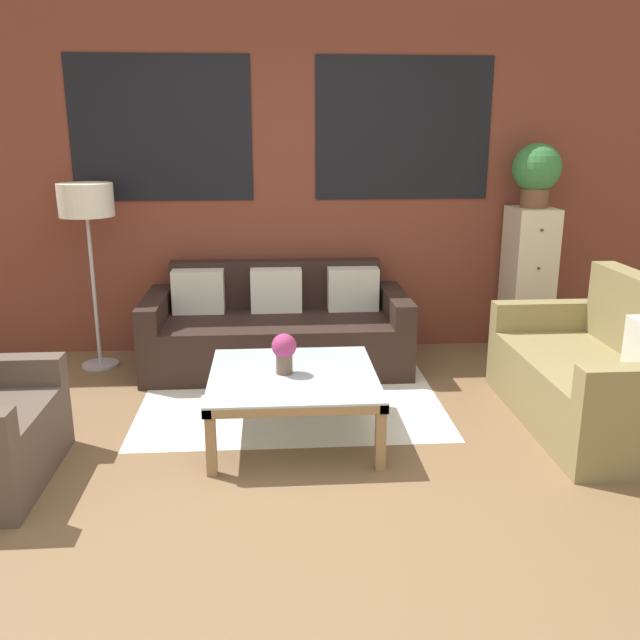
# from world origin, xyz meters

# --- Properties ---
(ground_plane) EXTENTS (16.00, 16.00, 0.00)m
(ground_plane) POSITION_xyz_m (0.00, 0.00, 0.00)
(ground_plane) COLOR brown
(wall_back_brick) EXTENTS (8.40, 0.09, 2.80)m
(wall_back_brick) POSITION_xyz_m (0.00, 2.44, 1.41)
(wall_back_brick) COLOR brown
(wall_back_brick) RESTS_ON ground_plane
(rug) EXTENTS (2.02, 1.50, 0.00)m
(rug) POSITION_xyz_m (0.00, 1.23, 0.00)
(rug) COLOR silver
(rug) RESTS_ON ground_plane
(couch_dark) EXTENTS (2.00, 0.88, 0.78)m
(couch_dark) POSITION_xyz_m (-0.08, 1.95, 0.29)
(couch_dark) COLOR black
(couch_dark) RESTS_ON ground_plane
(settee_vintage) EXTENTS (0.80, 1.51, 0.92)m
(settee_vintage) POSITION_xyz_m (1.90, 0.69, 0.31)
(settee_vintage) COLOR olive
(settee_vintage) RESTS_ON ground_plane
(coffee_table) EXTENTS (0.98, 0.98, 0.40)m
(coffee_table) POSITION_xyz_m (0.00, 0.65, 0.35)
(coffee_table) COLOR silver
(coffee_table) RESTS_ON ground_plane
(floor_lamp) EXTENTS (0.40, 0.40, 1.42)m
(floor_lamp) POSITION_xyz_m (-1.48, 2.03, 1.23)
(floor_lamp) COLOR #B2B2B7
(floor_lamp) RESTS_ON ground_plane
(drawer_cabinet) EXTENTS (0.33, 0.43, 1.20)m
(drawer_cabinet) POSITION_xyz_m (1.97, 2.15, 0.60)
(drawer_cabinet) COLOR beige
(drawer_cabinet) RESTS_ON ground_plane
(potted_plant) EXTENTS (0.38, 0.38, 0.50)m
(potted_plant) POSITION_xyz_m (1.97, 2.15, 1.48)
(potted_plant) COLOR brown
(potted_plant) RESTS_ON drawer_cabinet
(flower_vase) EXTENTS (0.15, 0.15, 0.24)m
(flower_vase) POSITION_xyz_m (-0.05, 0.66, 0.54)
(flower_vase) COLOR brown
(flower_vase) RESTS_ON coffee_table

